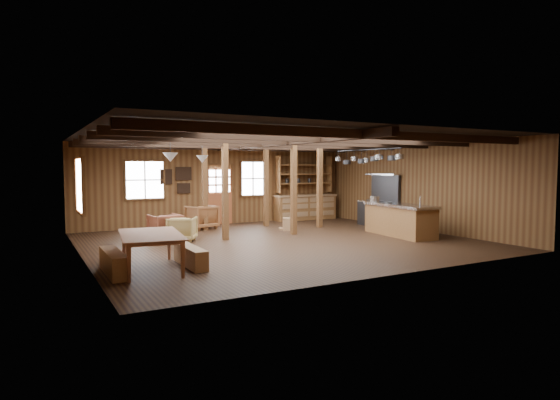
% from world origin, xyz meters
% --- Properties ---
extents(room, '(10.04, 9.04, 2.84)m').
position_xyz_m(room, '(0.00, 0.00, 1.40)').
color(room, black).
rests_on(room, ground).
extents(ceiling_joists, '(9.80, 8.82, 0.18)m').
position_xyz_m(ceiling_joists, '(0.00, 0.18, 2.68)').
color(ceiling_joists, black).
rests_on(ceiling_joists, ceiling).
extents(timber_posts, '(3.95, 2.35, 2.80)m').
position_xyz_m(timber_posts, '(0.52, 2.08, 1.40)').
color(timber_posts, '#442813').
rests_on(timber_posts, floor).
extents(back_door, '(1.02, 0.08, 2.15)m').
position_xyz_m(back_door, '(0.00, 4.45, 0.88)').
color(back_door, brown).
rests_on(back_door, floor).
extents(window_back_left, '(1.32, 0.06, 1.32)m').
position_xyz_m(window_back_left, '(-2.60, 4.46, 1.60)').
color(window_back_left, white).
rests_on(window_back_left, wall_back).
extents(window_back_right, '(1.02, 0.06, 1.32)m').
position_xyz_m(window_back_right, '(1.30, 4.46, 1.60)').
color(window_back_right, white).
rests_on(window_back_right, wall_back).
extents(window_left, '(0.14, 1.24, 1.32)m').
position_xyz_m(window_left, '(-4.96, 0.50, 1.60)').
color(window_left, white).
rests_on(window_left, wall_back).
extents(notice_boards, '(1.08, 0.03, 0.90)m').
position_xyz_m(notice_boards, '(-1.50, 4.46, 1.64)').
color(notice_boards, beige).
rests_on(notice_boards, wall_back).
extents(back_counter, '(2.55, 0.60, 2.45)m').
position_xyz_m(back_counter, '(3.40, 4.20, 0.60)').
color(back_counter, brown).
rests_on(back_counter, floor).
extents(pendant_lamps, '(1.86, 2.36, 0.66)m').
position_xyz_m(pendant_lamps, '(-2.25, 1.00, 2.25)').
color(pendant_lamps, '#2B2B2E').
rests_on(pendant_lamps, ceiling).
extents(pot_rack, '(0.43, 3.00, 0.46)m').
position_xyz_m(pot_rack, '(3.21, 0.21, 2.28)').
color(pot_rack, '#2B2B2E').
rests_on(pot_rack, ceiling).
extents(kitchen_island, '(1.11, 2.57, 1.20)m').
position_xyz_m(kitchen_island, '(3.60, -0.74, 0.48)').
color(kitchen_island, brown).
rests_on(kitchen_island, floor).
extents(step_stool, '(0.55, 0.48, 0.40)m').
position_xyz_m(step_stool, '(1.31, 1.80, 0.20)').
color(step_stool, '#8D5F40').
rests_on(step_stool, floor).
extents(commercial_range, '(0.77, 1.45, 1.79)m').
position_xyz_m(commercial_range, '(4.65, 1.37, 0.59)').
color(commercial_range, '#2B2B2E').
rests_on(commercial_range, floor).
extents(dining_table, '(1.40, 2.17, 0.72)m').
position_xyz_m(dining_table, '(-3.90, -1.88, 0.36)').
color(dining_table, '#925D42').
rests_on(dining_table, floor).
extents(bench_wall, '(0.29, 1.56, 0.43)m').
position_xyz_m(bench_wall, '(-4.65, -1.88, 0.21)').
color(bench_wall, '#8D5F40').
rests_on(bench_wall, floor).
extents(bench_aisle, '(0.27, 1.45, 0.40)m').
position_xyz_m(bench_aisle, '(-3.15, -1.88, 0.20)').
color(bench_aisle, '#8D5F40').
rests_on(bench_aisle, floor).
extents(armchair_a, '(0.88, 0.90, 0.73)m').
position_xyz_m(armchair_a, '(-2.69, 1.69, 0.37)').
color(armchair_a, brown).
rests_on(armchair_a, floor).
extents(armchair_b, '(1.01, 1.03, 0.78)m').
position_xyz_m(armchair_b, '(-1.01, 3.52, 0.39)').
color(armchair_b, brown).
rests_on(armchair_b, floor).
extents(armchair_c, '(0.99, 0.99, 0.67)m').
position_xyz_m(armchair_c, '(-2.33, 1.34, 0.33)').
color(armchair_c, '#9C8047').
rests_on(armchair_c, floor).
extents(counter_pot, '(0.30, 0.30, 0.18)m').
position_xyz_m(counter_pot, '(3.49, 0.26, 1.03)').
color(counter_pot, '#B9BDC1').
rests_on(counter_pot, kitchen_island).
extents(bowl, '(0.31, 0.31, 0.06)m').
position_xyz_m(bowl, '(3.28, -0.60, 0.97)').
color(bowl, silver).
rests_on(bowl, kitchen_island).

